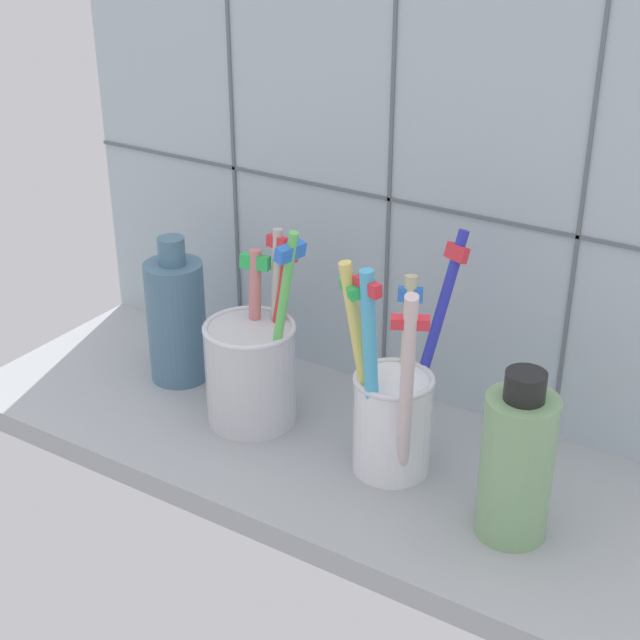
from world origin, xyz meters
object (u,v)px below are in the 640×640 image
toothbrush_cup_left (254,366)px  soap_bottle (517,463)px  ceramic_vase (176,319)px  toothbrush_cup_right (394,409)px

toothbrush_cup_left → soap_bottle: size_ratio=1.43×
toothbrush_cup_left → soap_bottle: toothbrush_cup_left is taller
toothbrush_cup_left → soap_bottle: bearing=-6.1°
toothbrush_cup_left → soap_bottle: (24.20, -2.60, 0.79)cm
toothbrush_cup_left → ceramic_vase: size_ratio=1.35×
ceramic_vase → soap_bottle: 34.52cm
toothbrush_cup_left → toothbrush_cup_right: toothbrush_cup_right is taller
toothbrush_cup_left → toothbrush_cup_right: 13.39cm
toothbrush_cup_right → soap_bottle: size_ratio=1.44×
ceramic_vase → soap_bottle: size_ratio=1.06×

